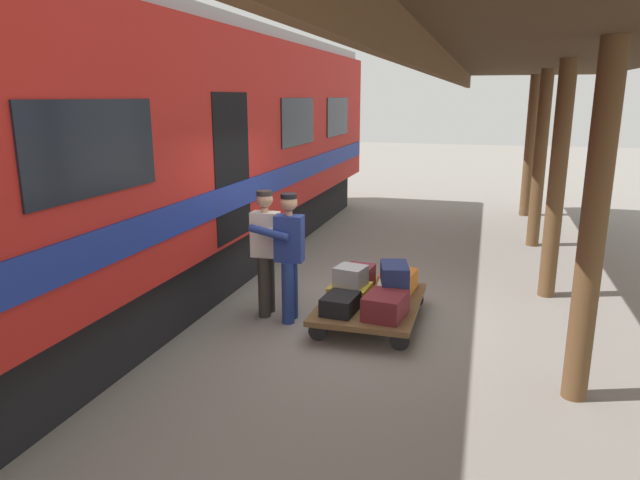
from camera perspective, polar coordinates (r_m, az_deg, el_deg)
name	(u,v)px	position (r m, az deg, el deg)	size (l,w,h in m)	color
ground_plane	(353,314)	(7.93, 3.31, -7.36)	(60.00, 60.00, 0.00)	gray
platform_canopy	(580,62)	(7.27, 24.39, 15.76)	(3.20, 16.37, 3.56)	brown
train_car	(136,156)	(8.72, -17.77, 7.91)	(3.02, 16.31, 4.00)	#B21E19
luggage_cart	(370,304)	(7.59, 5.02, -6.33)	(1.25, 1.85, 0.30)	brown
suitcase_black_hardshell	(340,304)	(7.12, 2.01, -6.34)	(0.38, 0.51, 0.22)	black
suitcase_burgundy_valise	(358,277)	(8.05, 3.79, -3.65)	(0.38, 0.47, 0.30)	maroon
suitcase_maroon_trunk	(385,306)	(7.01, 6.50, -6.50)	(0.45, 0.56, 0.29)	maroon
suitcase_orange_carryall	(398,281)	(7.96, 7.76, -4.07)	(0.42, 0.60, 0.27)	#CC6B23
suitcase_cream_canvas	(392,293)	(7.48, 7.17, -5.27)	(0.38, 0.62, 0.26)	beige
suitcase_yellow_case	(350,292)	(7.59, 2.95, -5.17)	(0.50, 0.48, 0.19)	gold
suitcase_gray_aluminum	(351,276)	(7.52, 3.06, -3.58)	(0.37, 0.36, 0.25)	#9EA0A5
suitcase_navy_fabric	(394,274)	(7.43, 7.40, -3.34)	(0.34, 0.54, 0.25)	navy
porter_in_overalls	(288,253)	(7.45, -3.20, -1.29)	(0.68, 0.45, 1.70)	navy
porter_by_door	(267,249)	(7.68, -5.27, -0.85)	(0.68, 0.44, 1.70)	#332D28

